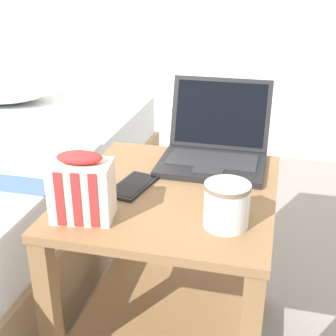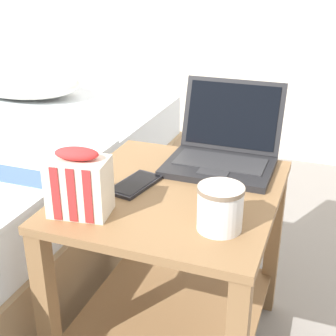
{
  "view_description": "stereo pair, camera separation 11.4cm",
  "coord_description": "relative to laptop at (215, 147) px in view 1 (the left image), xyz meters",
  "views": [
    {
      "loc": [
        0.25,
        -1.06,
        1.07
      ],
      "look_at": [
        0.0,
        -0.04,
        0.6
      ],
      "focal_mm": 50.0,
      "sensor_mm": 36.0,
      "label": 1
    },
    {
      "loc": [
        0.36,
        -1.03,
        1.07
      ],
      "look_at": [
        0.0,
        -0.04,
        0.6
      ],
      "focal_mm": 50.0,
      "sensor_mm": 36.0,
      "label": 2
    }
  ],
  "objects": [
    {
      "name": "bedside_table",
      "position": [
        -0.08,
        -0.21,
        -0.23
      ],
      "size": [
        0.53,
        0.59,
        0.52
      ],
      "color": "olive",
      "rests_on": "ground_plane"
    },
    {
      "name": "mug_front_left",
      "position": [
        0.08,
        -0.35,
        0.01
      ],
      "size": [
        0.1,
        0.15,
        0.1
      ],
      "color": "white",
      "rests_on": "bedside_table"
    },
    {
      "name": "laptop",
      "position": [
        0.0,
        0.0,
        0.0
      ],
      "size": [
        0.3,
        0.29,
        0.22
      ],
      "color": "black",
      "rests_on": "bedside_table"
    },
    {
      "name": "cell_phone",
      "position": [
        -0.18,
        -0.22,
        -0.04
      ],
      "size": [
        0.11,
        0.17,
        0.01
      ],
      "color": "black",
      "rests_on": "bedside_table"
    },
    {
      "name": "snack_bag",
      "position": [
        -0.24,
        -0.4,
        0.03
      ],
      "size": [
        0.15,
        0.11,
        0.16
      ],
      "color": "silver",
      "rests_on": "bedside_table"
    }
  ]
}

